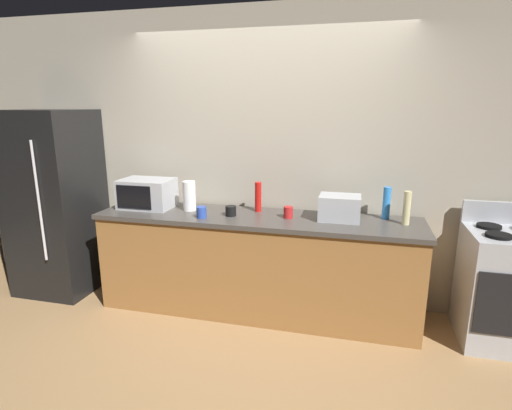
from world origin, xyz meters
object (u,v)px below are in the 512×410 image
bottle_spray_cleaner (386,203)px  microwave (147,193)px  refrigerator (56,203)px  toaster_oven (340,208)px  stove_range (504,287)px  paper_towel_roll (189,196)px  bottle_hand_soap (407,208)px  bottle_hot_sauce (258,197)px  mug_red (288,212)px  mug_blue (201,212)px  mug_black (231,211)px

bottle_spray_cleaner → microwave: bearing=-176.2°
refrigerator → toaster_oven: refrigerator is taller
stove_range → paper_towel_roll: 2.70m
bottle_hand_soap → toaster_oven: bearing=179.5°
toaster_oven → bottle_spray_cleaner: size_ratio=1.24×
bottle_hand_soap → bottle_hot_sauce: (-1.26, 0.11, -0.00)m
mug_red → paper_towel_roll: bearing=177.5°
stove_range → toaster_oven: (-1.29, 0.06, 0.54)m
stove_range → bottle_spray_cleaner: 1.09m
refrigerator → mug_red: (2.33, 0.01, 0.05)m
bottle_spray_cleaner → mug_blue: (-1.53, -0.36, -0.09)m
bottle_spray_cleaner → bottle_hot_sauce: bearing=-178.6°
bottle_hand_soap → stove_range: bearing=-4.2°
mug_blue → bottle_hand_soap: bearing=7.5°
mug_red → microwave: bearing=178.4°
bottle_hand_soap → mug_blue: size_ratio=2.84×
paper_towel_roll → mug_blue: size_ratio=2.79×
microwave → mug_blue: (0.63, -0.21, -0.09)m
stove_range → bottle_hand_soap: 0.96m
stove_range → paper_towel_roll: size_ratio=4.00×
microwave → mug_red: size_ratio=4.79×
microwave → bottle_hand_soap: size_ratio=1.75×
stove_range → microwave: size_ratio=2.25×
bottle_hot_sauce → mug_blue: bearing=-141.7°
refrigerator → bottle_hot_sauce: bearing=4.7°
paper_towel_roll → mug_black: 0.44m
refrigerator → bottle_hot_sauce: 2.04m
bottle_hot_sauce → mug_red: (0.30, -0.16, -0.08)m
mug_black → stove_range: bearing=1.1°
stove_range → mug_blue: (-2.44, -0.16, 0.49)m
toaster_oven → refrigerator: bearing=-178.7°
paper_towel_roll → bottle_spray_cleaner: (1.73, 0.14, 0.00)m
toaster_oven → paper_towel_roll: paper_towel_roll is taller
stove_range → microwave: microwave is taller
stove_range → bottle_spray_cleaner: (-0.91, 0.19, 0.58)m
refrigerator → mug_blue: 1.62m
mug_black → bottle_hand_soap: bearing=3.8°
mug_black → bottle_hot_sauce: bearing=47.0°
bottle_hand_soap → mug_red: bearing=-177.3°
toaster_oven → bottle_spray_cleaner: 0.40m
refrigerator → paper_towel_roll: (1.41, 0.05, 0.13)m
microwave → bottle_spray_cleaner: bearing=3.8°
refrigerator → mug_black: 1.83m
toaster_oven → mug_red: 0.43m
refrigerator → stove_range: refrigerator is taller
paper_towel_roll → bottle_hand_soap: 1.88m
bottle_spray_cleaner → mug_red: size_ratio=2.74×
bottle_hot_sauce → microwave: bearing=-173.6°
refrigerator → bottle_hand_soap: (3.29, 0.06, 0.14)m
stove_range → mug_black: stove_range is taller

